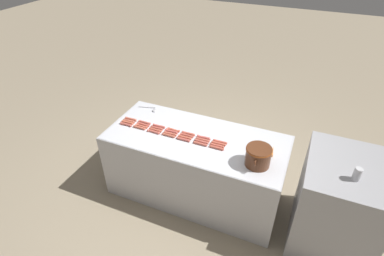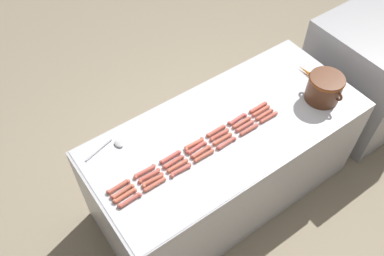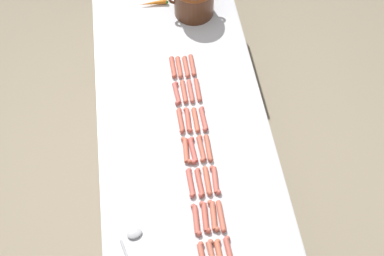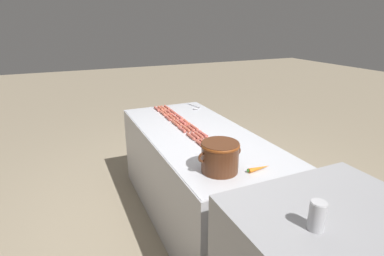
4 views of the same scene
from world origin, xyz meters
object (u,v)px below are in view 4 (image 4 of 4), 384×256
at_px(hot_dog_12, 199,135).
at_px(hot_dog_27, 201,144).
at_px(hot_dog_15, 166,113).
at_px(carrot, 259,168).
at_px(hot_dog_21, 157,109).
at_px(bean_pot, 220,155).
at_px(hot_dog_6, 213,142).
at_px(hot_dog_14, 160,108).
at_px(hot_dog_18, 186,129).
at_px(hot_dog_26, 191,136).
at_px(hot_dog_24, 175,123).
at_px(serving_spoon, 195,108).
at_px(hot_dog_8, 169,112).
at_px(hot_dog_13, 209,142).
at_px(hot_dog_23, 168,118).
at_px(hot_dog_1, 173,112).
at_px(hot_dog_5, 203,134).
at_px(hot_dog_19, 195,136).
at_px(hot_dog_4, 194,128).
at_px(hot_dog_11, 190,128).
at_px(hot_dog_7, 163,108).
at_px(hot_dog_2, 179,117).
at_px(soda_can, 317,216).
at_px(hot_dog_0, 167,107).
at_px(hot_dog_9, 175,117).
at_px(hot_dog_16, 172,118).
at_px(hot_dog_22, 163,113).
at_px(hot_dog_20, 204,143).
at_px(hot_dog_10, 183,122).

bearing_deg(hot_dog_12, hot_dog_27, 68.33).
height_order(hot_dog_15, carrot, carrot).
bearing_deg(hot_dog_21, bean_pot, 87.48).
bearing_deg(hot_dog_6, hot_dog_14, -86.27).
bearing_deg(hot_dog_18, hot_dog_26, 78.29).
bearing_deg(hot_dog_27, hot_dog_6, 179.33).
height_order(hot_dog_21, hot_dog_24, same).
bearing_deg(serving_spoon, hot_dog_15, 11.39).
distance_m(hot_dog_8, hot_dog_13, 0.92).
height_order(hot_dog_23, hot_dog_27, same).
xyz_separation_m(hot_dog_1, hot_dog_5, (0.00, 0.74, 0.00)).
bearing_deg(serving_spoon, hot_dog_19, 65.12).
distance_m(hot_dog_21, hot_dog_27, 1.10).
distance_m(hot_dog_12, hot_dog_24, 0.38).
bearing_deg(hot_dog_23, hot_dog_15, -102.23).
height_order(hot_dog_4, hot_dog_11, same).
bearing_deg(hot_dog_11, hot_dog_18, -6.87).
bearing_deg(hot_dog_7, hot_dog_27, 86.26).
bearing_deg(carrot, hot_dog_2, -87.72).
bearing_deg(hot_dog_26, hot_dog_7, -94.72).
bearing_deg(soda_can, hot_dog_26, -93.95).
height_order(hot_dog_6, hot_dog_23, same).
distance_m(bean_pot, serving_spoon, 1.52).
height_order(hot_dog_1, hot_dog_24, same).
bearing_deg(hot_dog_0, hot_dog_9, 83.40).
distance_m(hot_dog_14, hot_dog_19, 0.93).
height_order(hot_dog_15, hot_dog_21, same).
bearing_deg(hot_dog_2, hot_dog_23, -0.89).
xyz_separation_m(hot_dog_9, hot_dog_16, (0.04, 0.00, 0.00)).
bearing_deg(serving_spoon, hot_dog_13, 71.28).
bearing_deg(hot_dog_27, bean_pot, 80.59).
height_order(hot_dog_12, carrot, carrot).
bearing_deg(hot_dog_26, hot_dog_24, -90.40).
relative_size(hot_dog_13, hot_dog_22, 1.00).
bearing_deg(hot_dog_21, hot_dog_5, 97.37).
bearing_deg(hot_dog_20, hot_dog_15, -89.81).
bearing_deg(soda_can, hot_dog_14, -93.44).
distance_m(hot_dog_0, bean_pot, 1.57).
bearing_deg(hot_dog_1, hot_dog_6, 89.69).
xyz_separation_m(hot_dog_21, hot_dog_26, (-0.00, 0.92, 0.00)).
bearing_deg(hot_dog_12, hot_dog_24, -78.83).
relative_size(hot_dog_20, carrot, 0.89).
bearing_deg(hot_dog_0, hot_dog_5, 89.89).
relative_size(hot_dog_22, hot_dog_24, 1.00).
xyz_separation_m(hot_dog_0, bean_pot, (0.19, 1.55, 0.10)).
height_order(hot_dog_4, hot_dog_5, same).
relative_size(hot_dog_16, hot_dog_24, 1.00).
xyz_separation_m(hot_dog_9, hot_dog_10, (-0.01, 0.18, 0.00)).
distance_m(hot_dog_4, hot_dog_10, 0.19).
relative_size(hot_dog_21, hot_dog_24, 1.00).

